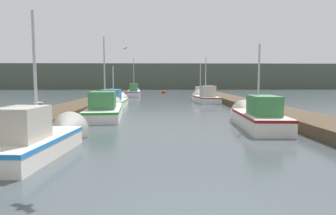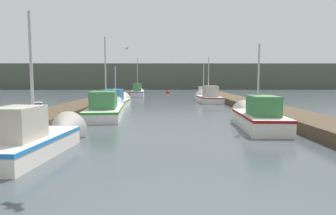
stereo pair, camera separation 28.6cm
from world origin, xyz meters
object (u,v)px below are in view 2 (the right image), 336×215
at_px(fishing_boat_2, 107,108).
at_px(seagull_lead, 126,49).
at_px(fishing_boat_1, 257,116).
at_px(fishing_boat_0, 38,137).
at_px(fishing_boat_6, 138,92).
at_px(fishing_boat_5, 203,95).
at_px(fishing_boat_4, 208,97).
at_px(mooring_piling_1, 114,95).
at_px(fishing_boat_3, 116,102).
at_px(channel_buoy, 168,92).
at_px(mooring_piling_0, 38,118).
at_px(mooring_piling_2, 103,99).

relative_size(fishing_boat_2, seagull_lead, 11.71).
distance_m(fishing_boat_1, seagull_lead, 9.68).
bearing_deg(seagull_lead, fishing_boat_1, -162.02).
relative_size(fishing_boat_0, fishing_boat_6, 0.75).
xyz_separation_m(fishing_boat_0, fishing_boat_6, (0.19, 27.87, 0.08)).
xyz_separation_m(fishing_boat_6, seagull_lead, (0.94, -17.14, 3.46)).
xyz_separation_m(fishing_boat_1, seagull_lead, (-6.35, 6.42, 3.49)).
bearing_deg(fishing_boat_1, fishing_boat_6, 110.23).
xyz_separation_m(fishing_boat_0, fishing_boat_5, (7.55, 23.16, -0.01)).
xyz_separation_m(fishing_boat_2, fishing_boat_4, (7.05, 10.02, 0.01)).
height_order(fishing_boat_4, fishing_boat_6, fishing_boat_6).
bearing_deg(seagull_lead, mooring_piling_1, -11.51).
height_order(fishing_boat_3, fishing_boat_4, fishing_boat_4).
bearing_deg(fishing_boat_0, fishing_boat_1, 34.41).
distance_m(fishing_boat_0, channel_buoy, 35.52).
xyz_separation_m(fishing_boat_5, mooring_piling_1, (-8.65, -4.28, 0.20)).
height_order(fishing_boat_4, seagull_lead, seagull_lead).
bearing_deg(seagull_lead, fishing_boat_6, -23.57).
height_order(fishing_boat_5, seagull_lead, seagull_lead).
bearing_deg(fishing_boat_4, seagull_lead, -134.08).
bearing_deg(mooring_piling_1, channel_buoy, 73.18).
bearing_deg(fishing_boat_3, mooring_piling_0, -95.07).
relative_size(fishing_boat_5, mooring_piling_1, 4.55).
distance_m(fishing_boat_6, seagull_lead, 17.52).
distance_m(fishing_boat_0, mooring_piling_1, 18.91).
bearing_deg(fishing_boat_0, seagull_lead, 88.49).
height_order(fishing_boat_3, mooring_piling_0, fishing_boat_3).
height_order(fishing_boat_2, mooring_piling_2, fishing_boat_2).
distance_m(fishing_boat_3, fishing_boat_4, 8.82).
distance_m(fishing_boat_1, fishing_boat_4, 14.01).
distance_m(fishing_boat_0, seagull_lead, 11.35).
distance_m(fishing_boat_4, fishing_boat_6, 11.94).
bearing_deg(fishing_boat_1, fishing_boat_2, 153.98).
xyz_separation_m(fishing_boat_2, mooring_piling_0, (-1.37, -5.76, 0.18)).
relative_size(mooring_piling_1, seagull_lead, 2.20).
bearing_deg(fishing_boat_0, fishing_boat_6, 94.07).
distance_m(fishing_boat_1, mooring_piling_2, 13.16).
bearing_deg(fishing_boat_3, fishing_boat_0, -89.51).
relative_size(fishing_boat_1, mooring_piling_1, 4.23).
bearing_deg(mooring_piling_1, fishing_boat_5, 26.35).
height_order(fishing_boat_2, mooring_piling_0, fishing_boat_2).
relative_size(fishing_boat_0, mooring_piling_1, 3.83).
xyz_separation_m(fishing_boat_6, mooring_piling_1, (-1.28, -8.99, 0.11)).
distance_m(fishing_boat_2, fishing_boat_3, 5.20).
relative_size(fishing_boat_6, mooring_piling_1, 5.11).
height_order(fishing_boat_2, seagull_lead, fishing_boat_2).
relative_size(fishing_boat_0, channel_buoy, 4.38).
xyz_separation_m(fishing_boat_4, mooring_piling_0, (-8.42, -15.77, 0.17)).
distance_m(channel_buoy, seagull_lead, 25.03).
bearing_deg(seagull_lead, channel_buoy, -33.08).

